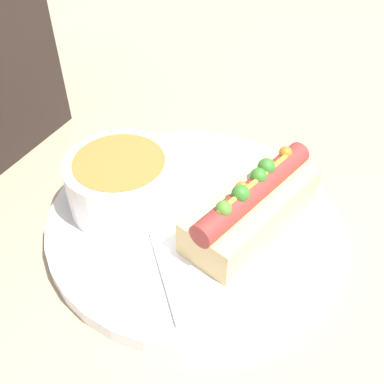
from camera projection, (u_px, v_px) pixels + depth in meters
name	position (u px, v px, depth m)	size (l,w,h in m)	color
ground_plane	(192.00, 226.00, 0.46)	(4.00, 4.00, 0.00)	tan
dinner_plate	(192.00, 220.00, 0.46)	(0.29, 0.29, 0.02)	white
hot_dog	(253.00, 205.00, 0.43)	(0.16, 0.10, 0.06)	#E5C17F
soup_bowl	(122.00, 181.00, 0.44)	(0.11, 0.11, 0.06)	white
spoon	(153.00, 229.00, 0.43)	(0.12, 0.11, 0.01)	#B7B7BC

